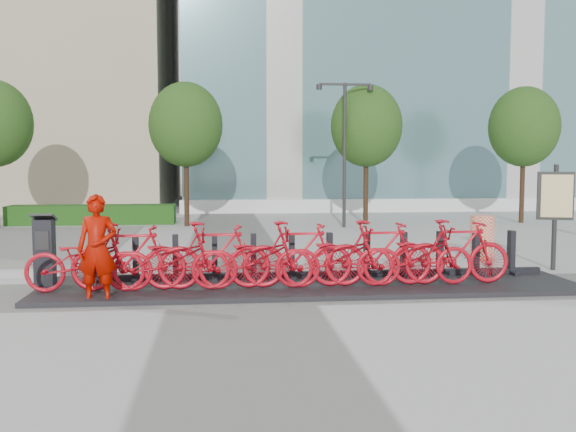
{
  "coord_description": "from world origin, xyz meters",
  "views": [
    {
      "loc": [
        -0.35,
        -11.03,
        2.24
      ],
      "look_at": [
        1.0,
        1.5,
        1.2
      ],
      "focal_mm": 40.0,
      "sensor_mm": 36.0,
      "label": 1
    }
  ],
  "objects": [
    {
      "name": "ground",
      "position": [
        0.0,
        0.0,
        0.0
      ],
      "size": [
        120.0,
        120.0,
        0.0
      ],
      "primitive_type": "plane",
      "color": "#B0B0B0"
    },
    {
      "name": "hedge_b",
      "position": [
        -5.0,
        13.2,
        0.35
      ],
      "size": [
        6.0,
        1.2,
        0.7
      ],
      "primitive_type": "cube",
      "color": "#164615",
      "rests_on": "ground"
    },
    {
      "name": "tree_1",
      "position": [
        -1.5,
        12.0,
        3.59
      ],
      "size": [
        2.6,
        2.6,
        5.1
      ],
      "color": "#342313",
      "rests_on": "ground"
    },
    {
      "name": "tree_2",
      "position": [
        5.0,
        12.0,
        3.59
      ],
      "size": [
        2.6,
        2.6,
        5.1
      ],
      "color": "#342313",
      "rests_on": "ground"
    },
    {
      "name": "tree_3",
      "position": [
        11.0,
        12.0,
        3.59
      ],
      "size": [
        2.6,
        2.6,
        5.1
      ],
      "color": "#342313",
      "rests_on": "ground"
    },
    {
      "name": "streetlamp",
      "position": [
        4.0,
        11.0,
        3.13
      ],
      "size": [
        2.0,
        0.2,
        5.0
      ],
      "color": "black",
      "rests_on": "ground"
    },
    {
      "name": "dock_pad",
      "position": [
        1.3,
        0.3,
        0.04
      ],
      "size": [
        9.6,
        2.4,
        0.08
      ],
      "primitive_type": "cube",
      "color": "black",
      "rests_on": "ground"
    },
    {
      "name": "dock_rail_posts",
      "position": [
        1.36,
        0.77,
        0.51
      ],
      "size": [
        8.02,
        0.5,
        0.85
      ],
      "primitive_type": null,
      "color": "black",
      "rests_on": "dock_pad"
    },
    {
      "name": "bike_0",
      "position": [
        -2.6,
        -0.05,
        0.6
      ],
      "size": [
        1.99,
        0.69,
        1.05
      ],
      "primitive_type": "imported",
      "rotation": [
        0.0,
        0.0,
        1.57
      ],
      "color": "#AF0C1A",
      "rests_on": "dock_pad"
    },
    {
      "name": "bike_1",
      "position": [
        -1.88,
        -0.05,
        0.66
      ],
      "size": [
        1.93,
        0.55,
        1.16
      ],
      "primitive_type": "imported",
      "rotation": [
        0.0,
        0.0,
        1.57
      ],
      "color": "#AF0C1A",
      "rests_on": "dock_pad"
    },
    {
      "name": "bike_2",
      "position": [
        -1.16,
        -0.05,
        0.6
      ],
      "size": [
        1.99,
        0.69,
        1.05
      ],
      "primitive_type": "imported",
      "rotation": [
        0.0,
        0.0,
        1.57
      ],
      "color": "#AF0C1A",
      "rests_on": "dock_pad"
    },
    {
      "name": "bike_3",
      "position": [
        -0.44,
        -0.05,
        0.66
      ],
      "size": [
        1.93,
        0.55,
        1.16
      ],
      "primitive_type": "imported",
      "rotation": [
        0.0,
        0.0,
        1.57
      ],
      "color": "#AF0C1A",
      "rests_on": "dock_pad"
    },
    {
      "name": "bike_4",
      "position": [
        0.28,
        -0.05,
        0.6
      ],
      "size": [
        1.99,
        0.69,
        1.05
      ],
      "primitive_type": "imported",
      "rotation": [
        0.0,
        0.0,
        1.57
      ],
      "color": "#AF0C1A",
      "rests_on": "dock_pad"
    },
    {
      "name": "bike_5",
      "position": [
        1.0,
        -0.05,
        0.66
      ],
      "size": [
        1.93,
        0.55,
        1.16
      ],
      "primitive_type": "imported",
      "rotation": [
        0.0,
        0.0,
        1.57
      ],
      "color": "#AF0C1A",
      "rests_on": "dock_pad"
    },
    {
      "name": "bike_6",
      "position": [
        1.72,
        -0.05,
        0.6
      ],
      "size": [
        1.99,
        0.69,
        1.05
      ],
      "primitive_type": "imported",
      "rotation": [
        0.0,
        0.0,
        1.57
      ],
      "color": "#AF0C1A",
      "rests_on": "dock_pad"
    },
    {
      "name": "bike_7",
      "position": [
        2.44,
        -0.05,
        0.66
      ],
      "size": [
        1.93,
        0.55,
        1.16
      ],
      "primitive_type": "imported",
      "rotation": [
        0.0,
        0.0,
        1.57
      ],
      "color": "#AF0C1A",
      "rests_on": "dock_pad"
    },
    {
      "name": "bike_8",
      "position": [
        3.16,
        -0.05,
        0.6
      ],
      "size": [
        1.99,
        0.69,
        1.05
      ],
      "primitive_type": "imported",
      "rotation": [
        0.0,
        0.0,
        1.57
      ],
      "color": "#AF0C1A",
      "rests_on": "dock_pad"
    },
    {
      "name": "bike_9",
      "position": [
        3.88,
        -0.05,
        0.66
      ],
      "size": [
        1.93,
        0.55,
        1.16
      ],
      "primitive_type": "imported",
      "rotation": [
        0.0,
        0.0,
        1.57
      ],
      "color": "#AF0C1A",
      "rests_on": "dock_pad"
    },
    {
      "name": "kiosk",
      "position": [
        -3.42,
        0.58,
        0.7
      ],
      "size": [
        0.4,
        0.34,
        1.29
      ],
      "rotation": [
        0.0,
        0.0,
        -0.02
      ],
      "color": "black",
      "rests_on": "dock_pad"
    },
    {
      "name": "worker_red",
      "position": [
        -2.29,
        -0.66,
        0.88
      ],
      "size": [
        0.68,
        0.48,
        1.75
      ],
      "primitive_type": "imported",
      "rotation": [
        0.0,
        0.0,
        -0.1
      ],
      "color": "#9B0B00",
      "rests_on": "ground"
    },
    {
      "name": "construction_barrel",
      "position": [
        5.63,
        2.96,
        0.53
      ],
      "size": [
        0.61,
        0.61,
        1.05
      ],
      "primitive_type": "cylinder",
      "rotation": [
        0.0,
        0.0,
        -0.13
      ],
      "color": "#F23500",
      "rests_on": "ground"
    },
    {
      "name": "map_sign",
      "position": [
        6.63,
        1.64,
        1.47
      ],
      "size": [
        0.72,
        0.32,
        2.21
      ],
      "rotation": [
        0.0,
        0.0,
        -0.3
      ],
      "color": "black",
      "rests_on": "ground"
    }
  ]
}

